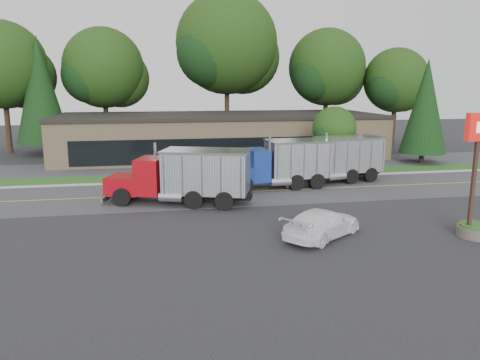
# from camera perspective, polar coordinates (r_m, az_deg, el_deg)

# --- Properties ---
(ground) EXTENTS (140.00, 140.00, 0.00)m
(ground) POSITION_cam_1_polar(r_m,az_deg,el_deg) (23.34, 1.79, -6.46)
(ground) COLOR #35353B
(ground) RESTS_ON ground
(road) EXTENTS (60.00, 8.00, 0.02)m
(road) POSITION_cam_1_polar(r_m,az_deg,el_deg) (31.88, -1.66, -1.54)
(road) COLOR #505055
(road) RESTS_ON ground
(center_line) EXTENTS (60.00, 0.12, 0.01)m
(center_line) POSITION_cam_1_polar(r_m,az_deg,el_deg) (31.88, -1.66, -1.54)
(center_line) COLOR gold
(center_line) RESTS_ON ground
(curb) EXTENTS (60.00, 0.30, 0.12)m
(curb) POSITION_cam_1_polar(r_m,az_deg,el_deg) (35.94, -2.69, -0.06)
(curb) COLOR #9E9E99
(curb) RESTS_ON ground
(grass_verge) EXTENTS (60.00, 3.40, 0.03)m
(grass_verge) POSITION_cam_1_polar(r_m,az_deg,el_deg) (37.69, -3.07, 0.48)
(grass_verge) COLOR #29581E
(grass_verge) RESTS_ON ground
(far_parking) EXTENTS (60.00, 7.00, 0.02)m
(far_parking) POSITION_cam_1_polar(r_m,az_deg,el_deg) (42.57, -3.95, 1.75)
(far_parking) COLOR #505055
(far_parking) RESTS_ON ground
(strip_mall) EXTENTS (32.00, 12.00, 4.00)m
(strip_mall) POSITION_cam_1_polar(r_m,az_deg,el_deg) (48.44, -2.45, 5.34)
(strip_mall) COLOR tan
(strip_mall) RESTS_ON ground
(tree_far_a) EXTENTS (9.68, 9.11, 13.81)m
(tree_far_a) POSITION_cam_1_polar(r_m,az_deg,el_deg) (55.90, -26.81, 11.96)
(tree_far_a) COLOR #382619
(tree_far_a) RESTS_ON ground
(tree_far_b) EXTENTS (9.50, 8.94, 13.55)m
(tree_far_b) POSITION_cam_1_polar(r_m,az_deg,el_deg) (56.05, -16.13, 12.55)
(tree_far_b) COLOR #382619
(tree_far_b) RESTS_ON ground
(tree_far_c) EXTENTS (12.52, 11.79, 17.87)m
(tree_far_c) POSITION_cam_1_polar(r_m,az_deg,el_deg) (56.71, -1.47, 15.76)
(tree_far_c) COLOR #382619
(tree_far_c) RESTS_ON ground
(tree_far_d) EXTENTS (9.71, 9.14, 13.85)m
(tree_far_d) POSITION_cam_1_polar(r_m,az_deg,el_deg) (58.68, 10.63, 12.92)
(tree_far_d) COLOR #382619
(tree_far_d) RESTS_ON ground
(tree_far_e) EXTENTS (8.11, 7.63, 11.57)m
(tree_far_e) POSITION_cam_1_polar(r_m,az_deg,el_deg) (60.17, 18.52, 11.10)
(tree_far_e) COLOR #382619
(tree_far_e) RESTS_ON ground
(evergreen_left) EXTENTS (5.37, 5.37, 12.20)m
(evergreen_left) POSITION_cam_1_polar(r_m,az_deg,el_deg) (52.90, -23.17, 10.07)
(evergreen_left) COLOR #382619
(evergreen_left) RESTS_ON ground
(evergreen_right) EXTENTS (4.23, 4.23, 9.60)m
(evergreen_right) POSITION_cam_1_polar(r_m,az_deg,el_deg) (46.82, 21.66, 8.36)
(evergreen_right) COLOR #382619
(evergreen_right) RESTS_ON ground
(tree_verge) EXTENTS (3.85, 3.62, 5.49)m
(tree_verge) POSITION_cam_1_polar(r_m,az_deg,el_deg) (39.78, 11.46, 5.93)
(tree_verge) COLOR #382619
(tree_verge) RESTS_ON ground
(dump_truck_red) EXTENTS (9.10, 5.12, 3.36)m
(dump_truck_red) POSITION_cam_1_polar(r_m,az_deg,el_deg) (28.68, -6.49, 0.61)
(dump_truck_red) COLOR black
(dump_truck_red) RESTS_ON ground
(dump_truck_blue) EXTENTS (7.52, 3.04, 3.36)m
(dump_truck_blue) POSITION_cam_1_polar(r_m,az_deg,el_deg) (33.31, 5.34, 2.13)
(dump_truck_blue) COLOR black
(dump_truck_blue) RESTS_ON ground
(dump_truck_maroon) EXTENTS (8.56, 4.20, 3.36)m
(dump_truck_maroon) POSITION_cam_1_polar(r_m,az_deg,el_deg) (35.85, 11.61, 2.62)
(dump_truck_maroon) COLOR black
(dump_truck_maroon) RESTS_ON ground
(rally_car) EXTENTS (4.95, 4.43, 1.38)m
(rally_car) POSITION_cam_1_polar(r_m,az_deg,el_deg) (22.82, 9.98, -5.23)
(rally_car) COLOR white
(rally_car) RESTS_ON ground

